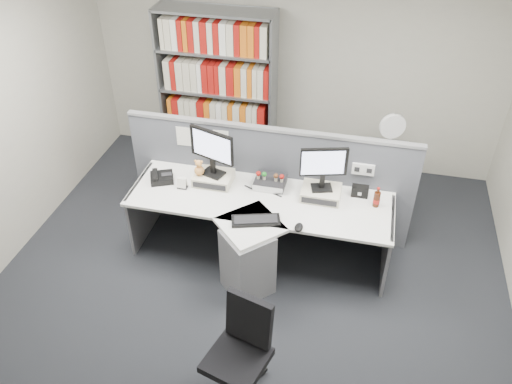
% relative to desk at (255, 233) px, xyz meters
% --- Properties ---
extents(ground, '(5.50, 5.50, 0.00)m').
position_rel_desk_xyz_m(ground, '(0.00, -0.60, -0.46)').
color(ground, '#25262B').
rests_on(ground, ground).
extents(room_shell, '(5.04, 5.54, 2.72)m').
position_rel_desk_xyz_m(room_shell, '(0.00, -0.60, 1.33)').
color(room_shell, '#AEAB9B').
rests_on(room_shell, ground).
extents(partition, '(3.00, 0.08, 1.27)m').
position_rel_desk_xyz_m(partition, '(0.00, 0.65, 0.19)').
color(partition, '#555760').
rests_on(partition, ground).
extents(desk, '(2.60, 1.20, 0.72)m').
position_rel_desk_xyz_m(desk, '(0.00, 0.00, 0.00)').
color(desk, white).
rests_on(desk, ground).
extents(monitor_riser_left, '(0.38, 0.31, 0.10)m').
position_rel_desk_xyz_m(monitor_riser_left, '(-0.52, 0.38, 0.31)').
color(monitor_riser_left, beige).
rests_on(monitor_riser_left, desk).
extents(monitor_riser_right, '(0.38, 0.31, 0.10)m').
position_rel_desk_xyz_m(monitor_riser_right, '(0.58, 0.38, 0.31)').
color(monitor_riser_right, beige).
rests_on(monitor_riser_right, desk).
extents(monitor_left, '(0.47, 0.22, 0.50)m').
position_rel_desk_xyz_m(monitor_left, '(-0.52, 0.38, 0.66)').
color(monitor_left, black).
rests_on(monitor_left, monitor_riser_left).
extents(monitor_right, '(0.44, 0.19, 0.46)m').
position_rel_desk_xyz_m(monitor_right, '(0.58, 0.38, 0.64)').
color(monitor_right, black).
rests_on(monitor_right, monitor_riser_right).
extents(desktop_pc, '(0.31, 0.27, 0.08)m').
position_rel_desk_xyz_m(desktop_pc, '(0.05, 0.45, 0.30)').
color(desktop_pc, black).
rests_on(desktop_pc, desk).
extents(figurines, '(0.29, 0.05, 0.09)m').
position_rel_desk_xyz_m(figurines, '(0.05, 0.44, 0.40)').
color(figurines, beige).
rests_on(figurines, desktop_pc).
extents(keyboard, '(0.48, 0.29, 0.03)m').
position_rel_desk_xyz_m(keyboard, '(0.04, -0.13, 0.28)').
color(keyboard, black).
rests_on(keyboard, desk).
extents(mouse, '(0.08, 0.13, 0.05)m').
position_rel_desk_xyz_m(mouse, '(0.45, -0.15, 0.29)').
color(mouse, black).
rests_on(mouse, desk).
extents(desk_phone, '(0.29, 0.28, 0.10)m').
position_rel_desk_xyz_m(desk_phone, '(-1.05, 0.29, 0.30)').
color(desk_phone, black).
rests_on(desk_phone, desk).
extents(desk_calendar, '(0.10, 0.07, 0.12)m').
position_rel_desk_xyz_m(desk_calendar, '(-0.80, 0.22, 0.32)').
color(desk_calendar, black).
rests_on(desk_calendar, desk).
extents(plush_toy, '(0.10, 0.10, 0.17)m').
position_rel_desk_xyz_m(plush_toy, '(-0.65, 0.34, 0.44)').
color(plush_toy, '#DC9549').
rests_on(plush_toy, monitor_riser_left).
extents(speaker, '(0.16, 0.09, 0.11)m').
position_rel_desk_xyz_m(speaker, '(0.95, 0.49, 0.32)').
color(speaker, black).
rests_on(speaker, desk).
extents(cola_bottle, '(0.07, 0.07, 0.21)m').
position_rel_desk_xyz_m(cola_bottle, '(1.11, 0.36, 0.34)').
color(cola_bottle, '#3F190A').
rests_on(cola_bottle, desk).
extents(shelving_unit, '(1.41, 0.40, 2.00)m').
position_rel_desk_xyz_m(shelving_unit, '(-0.90, 1.85, 0.52)').
color(shelving_unit, slate).
rests_on(shelving_unit, ground).
extents(filing_cabinet, '(0.45, 0.61, 0.70)m').
position_rel_desk_xyz_m(filing_cabinet, '(1.20, 1.40, -0.11)').
color(filing_cabinet, slate).
rests_on(filing_cabinet, ground).
extents(desk_fan, '(0.28, 0.17, 0.48)m').
position_rel_desk_xyz_m(desk_fan, '(1.20, 1.40, 0.55)').
color(desk_fan, white).
rests_on(desk_fan, filing_cabinet).
extents(office_chair, '(0.61, 0.60, 0.91)m').
position_rel_desk_xyz_m(office_chair, '(0.22, -1.37, 0.03)').
color(office_chair, silver).
rests_on(office_chair, ground).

